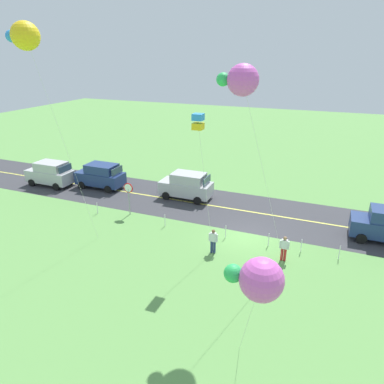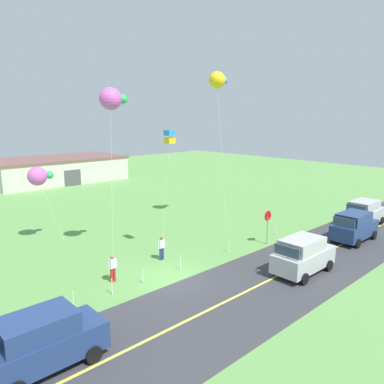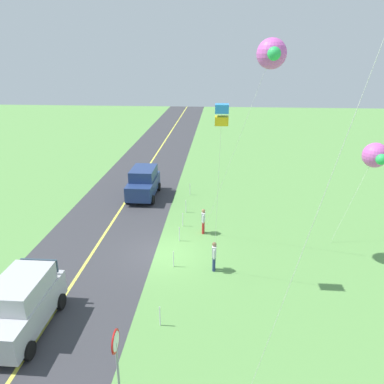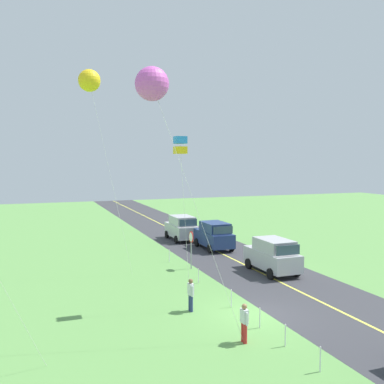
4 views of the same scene
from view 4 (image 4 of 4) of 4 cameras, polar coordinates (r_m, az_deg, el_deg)
ground_plane at (r=21.76m, az=8.43°, el=-15.70°), size 120.00×120.00×0.10m
asphalt_road at (r=23.84m, az=17.12°, el=-13.91°), size 120.00×7.00×0.00m
road_centre_stripe at (r=23.84m, az=17.12°, el=-13.90°), size 120.00×0.16×0.00m
car_suv_foreground at (r=29.01m, az=10.56°, el=-8.17°), size 4.40×2.12×2.24m
car_parked_east_near at (r=35.96m, az=2.92°, el=-5.69°), size 4.40×2.12×2.24m
car_parked_east_far at (r=39.87m, az=-1.38°, el=-4.70°), size 4.40×2.12×2.24m
stop_sign at (r=29.36m, az=-0.11°, el=-6.65°), size 0.76×0.08×2.56m
person_adult_near at (r=18.28m, az=6.88°, el=-16.58°), size 0.58×0.22×1.60m
person_adult_companion at (r=21.59m, az=-0.17°, el=-13.25°), size 0.58×0.22×1.60m
kite_red_low at (r=18.32m, az=-5.34°, el=13.95°), size 3.42×3.87×11.15m
kite_blue_mid at (r=21.45m, az=-1.56°, el=6.14°), size 1.26×0.56×8.51m
kite_green_far at (r=28.89m, az=-13.37°, el=14.05°), size 2.34×3.07×13.03m
fence_post_1 at (r=16.71m, az=16.52°, el=-20.34°), size 0.05×0.05×0.90m
fence_post_2 at (r=18.36m, az=12.17°, el=-17.95°), size 0.05×0.05×0.90m
fence_post_3 at (r=19.97m, az=8.91°, el=-16.04°), size 0.05×0.05×0.90m
fence_post_4 at (r=22.36m, az=5.20°, el=-13.76°), size 0.05×0.05×0.90m
fence_post_5 at (r=26.31m, az=0.85°, el=-10.97°), size 0.05×0.05×0.90m
fence_post_6 at (r=31.60m, az=-3.02°, el=-8.38°), size 0.05×0.05×0.90m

